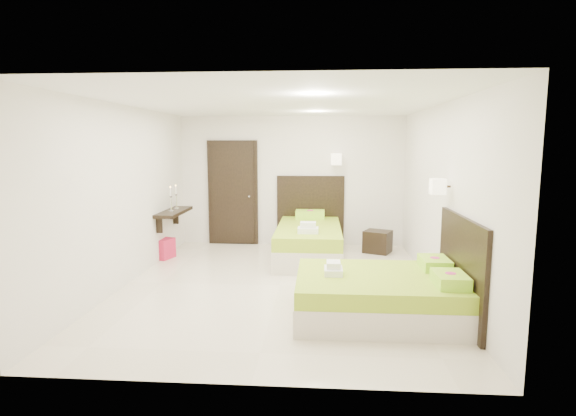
# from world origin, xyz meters

# --- Properties ---
(floor) EXTENTS (5.50, 5.50, 0.00)m
(floor) POSITION_xyz_m (0.00, 0.00, 0.00)
(floor) COLOR beige
(floor) RESTS_ON ground
(bed_single) EXTENTS (1.36, 2.26, 1.87)m
(bed_single) POSITION_xyz_m (0.39, 1.70, 0.34)
(bed_single) COLOR beige
(bed_single) RESTS_ON ground
(bed_double) EXTENTS (1.95, 1.65, 1.61)m
(bed_double) POSITION_xyz_m (1.36, -1.09, 0.29)
(bed_double) COLOR beige
(bed_double) RESTS_ON ground
(nightstand) EXTENTS (0.60, 0.58, 0.42)m
(nightstand) POSITION_xyz_m (1.68, 2.15, 0.21)
(nightstand) COLOR black
(nightstand) RESTS_ON ground
(ottoman) EXTENTS (0.45, 0.45, 0.36)m
(ottoman) POSITION_xyz_m (-2.27, 1.43, 0.18)
(ottoman) COLOR #AC1738
(ottoman) RESTS_ON ground
(door) EXTENTS (1.02, 0.15, 2.14)m
(door) POSITION_xyz_m (-1.20, 2.70, 1.05)
(door) COLOR black
(door) RESTS_ON ground
(console_shelf) EXTENTS (0.35, 1.20, 0.78)m
(console_shelf) POSITION_xyz_m (-2.08, 1.60, 0.82)
(console_shelf) COLOR black
(console_shelf) RESTS_ON ground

